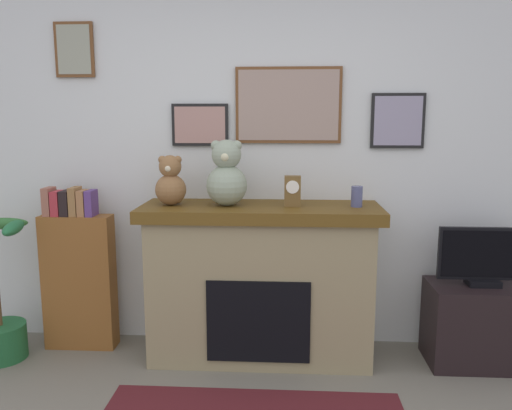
{
  "coord_description": "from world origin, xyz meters",
  "views": [
    {
      "loc": [
        0.26,
        -1.65,
        1.61
      ],
      "look_at": [
        0.06,
        1.68,
        1.05
      ],
      "focal_mm": 36.08,
      "sensor_mm": 36.0,
      "label": 1
    }
  ],
  "objects_px": {
    "bookshelf": "(79,275)",
    "television": "(485,258)",
    "candle_jar": "(357,197)",
    "mantel_clock": "(292,191)",
    "teddy_bear_tan": "(227,176)",
    "tv_stand": "(479,324)",
    "fireplace": "(260,281)",
    "teddy_bear_grey": "(171,183)"
  },
  "relations": [
    {
      "from": "teddy_bear_tan",
      "to": "tv_stand",
      "type": "bearing_deg",
      "value": -0.62
    },
    {
      "from": "candle_jar",
      "to": "teddy_bear_grey",
      "type": "relative_size",
      "value": 0.41
    },
    {
      "from": "television",
      "to": "bookshelf",
      "type": "bearing_deg",
      "value": 177.87
    },
    {
      "from": "television",
      "to": "teddy_bear_tan",
      "type": "distance_m",
      "value": 1.75
    },
    {
      "from": "television",
      "to": "teddy_bear_grey",
      "type": "relative_size",
      "value": 1.8
    },
    {
      "from": "fireplace",
      "to": "teddy_bear_grey",
      "type": "height_order",
      "value": "teddy_bear_grey"
    },
    {
      "from": "bookshelf",
      "to": "teddy_bear_tan",
      "type": "xyz_separation_m",
      "value": [
        1.06,
        -0.08,
        0.71
      ]
    },
    {
      "from": "fireplace",
      "to": "teddy_bear_tan",
      "type": "relative_size",
      "value": 3.65
    },
    {
      "from": "fireplace",
      "to": "bookshelf",
      "type": "bearing_deg",
      "value": 177.15
    },
    {
      "from": "television",
      "to": "mantel_clock",
      "type": "relative_size",
      "value": 2.98
    },
    {
      "from": "fireplace",
      "to": "tv_stand",
      "type": "height_order",
      "value": "fireplace"
    },
    {
      "from": "candle_jar",
      "to": "teddy_bear_tan",
      "type": "height_order",
      "value": "teddy_bear_tan"
    },
    {
      "from": "bookshelf",
      "to": "teddy_bear_tan",
      "type": "bearing_deg",
      "value": -4.42
    },
    {
      "from": "fireplace",
      "to": "tv_stand",
      "type": "relative_size",
      "value": 2.35
    },
    {
      "from": "candle_jar",
      "to": "teddy_bear_tan",
      "type": "relative_size",
      "value": 0.31
    },
    {
      "from": "tv_stand",
      "to": "bookshelf",
      "type": "bearing_deg",
      "value": 177.9
    },
    {
      "from": "television",
      "to": "mantel_clock",
      "type": "height_order",
      "value": "mantel_clock"
    },
    {
      "from": "candle_jar",
      "to": "teddy_bear_tan",
      "type": "distance_m",
      "value": 0.85
    },
    {
      "from": "fireplace",
      "to": "mantel_clock",
      "type": "distance_m",
      "value": 0.65
    },
    {
      "from": "teddy_bear_tan",
      "to": "candle_jar",
      "type": "bearing_deg",
      "value": 0.04
    },
    {
      "from": "teddy_bear_grey",
      "to": "television",
      "type": "bearing_deg",
      "value": -0.55
    },
    {
      "from": "bookshelf",
      "to": "candle_jar",
      "type": "height_order",
      "value": "candle_jar"
    },
    {
      "from": "candle_jar",
      "to": "mantel_clock",
      "type": "relative_size",
      "value": 0.68
    },
    {
      "from": "tv_stand",
      "to": "candle_jar",
      "type": "bearing_deg",
      "value": 178.71
    },
    {
      "from": "fireplace",
      "to": "television",
      "type": "bearing_deg",
      "value": -1.5
    },
    {
      "from": "television",
      "to": "teddy_bear_tan",
      "type": "height_order",
      "value": "teddy_bear_tan"
    },
    {
      "from": "teddy_bear_tan",
      "to": "fireplace",
      "type": "bearing_deg",
      "value": 4.75
    },
    {
      "from": "television",
      "to": "candle_jar",
      "type": "distance_m",
      "value": 0.91
    },
    {
      "from": "teddy_bear_grey",
      "to": "candle_jar",
      "type": "bearing_deg",
      "value": 0.02
    },
    {
      "from": "teddy_bear_grey",
      "to": "teddy_bear_tan",
      "type": "distance_m",
      "value": 0.37
    },
    {
      "from": "television",
      "to": "mantel_clock",
      "type": "distance_m",
      "value": 1.31
    },
    {
      "from": "bookshelf",
      "to": "mantel_clock",
      "type": "relative_size",
      "value": 5.78
    },
    {
      "from": "mantel_clock",
      "to": "teddy_bear_grey",
      "type": "distance_m",
      "value": 0.8
    },
    {
      "from": "fireplace",
      "to": "television",
      "type": "xyz_separation_m",
      "value": [
        1.45,
        -0.04,
        0.2
      ]
    },
    {
      "from": "bookshelf",
      "to": "candle_jar",
      "type": "bearing_deg",
      "value": -2.45
    },
    {
      "from": "candle_jar",
      "to": "teddy_bear_grey",
      "type": "distance_m",
      "value": 1.22
    },
    {
      "from": "bookshelf",
      "to": "television",
      "type": "relative_size",
      "value": 1.94
    },
    {
      "from": "fireplace",
      "to": "teddy_bear_tan",
      "type": "bearing_deg",
      "value": -175.25
    },
    {
      "from": "bookshelf",
      "to": "candle_jar",
      "type": "relative_size",
      "value": 8.51
    },
    {
      "from": "candle_jar",
      "to": "tv_stand",
      "type": "bearing_deg",
      "value": -1.29
    },
    {
      "from": "tv_stand",
      "to": "television",
      "type": "bearing_deg",
      "value": -90.0
    },
    {
      "from": "tv_stand",
      "to": "candle_jar",
      "type": "relative_size",
      "value": 4.95
    }
  ]
}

